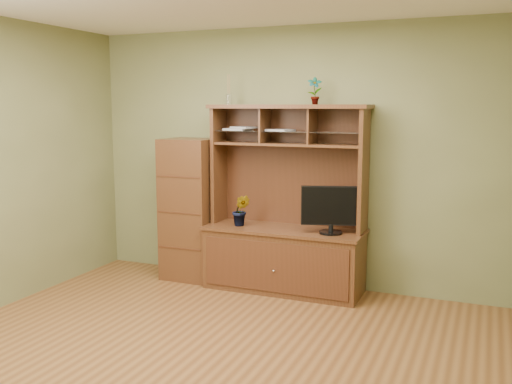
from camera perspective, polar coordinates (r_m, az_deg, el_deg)
The scene contains 8 objects.
room at distance 4.19m, azimuth -5.62°, elevation 1.23°, with size 4.54×4.04×2.74m.
media_hutch at distance 5.88m, azimuth 2.89°, elevation -4.81°, with size 1.66×0.61×1.90m.
monitor at distance 5.58m, azimuth 7.54°, elevation -1.66°, with size 0.58×0.23×0.47m.
orchid_plant at distance 5.91m, azimuth -1.52°, elevation -1.84°, with size 0.18×0.15×0.33m, color #2A591E.
top_plant at distance 5.71m, azimuth 5.88°, elevation 10.05°, with size 0.14×0.10×0.27m, color #3B6021.
reed_diffuser at distance 6.05m, azimuth -2.74°, elevation 9.89°, with size 0.06×0.06×0.31m.
magazines at distance 5.94m, azimuth -0.27°, elevation 6.32°, with size 0.77×0.26×0.04m.
side_cabinet at distance 6.29m, azimuth -6.57°, elevation -1.70°, with size 0.55×0.50×1.54m.
Camera 1 is at (1.97, -3.66, 1.88)m, focal length 40.00 mm.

